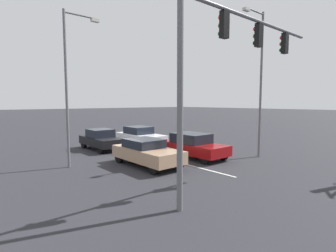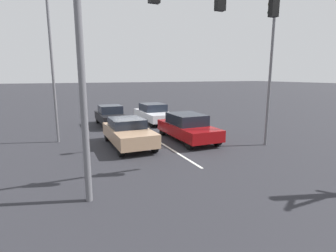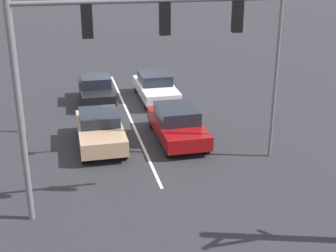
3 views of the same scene
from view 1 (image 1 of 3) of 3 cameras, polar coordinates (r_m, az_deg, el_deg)
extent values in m
plane|color=#28282D|center=(20.33, -9.92, -4.76)|extent=(240.00, 240.00, 0.00)
cube|color=silver|center=(18.56, -6.55, -5.66)|extent=(0.12, 16.26, 0.01)
cube|color=maroon|center=(16.72, 5.41, -4.72)|extent=(1.94, 4.62, 0.62)
cube|color=black|center=(16.73, 5.05, -2.61)|extent=(1.71, 2.26, 0.60)
cube|color=red|center=(18.77, 1.87, -3.13)|extent=(0.24, 0.06, 0.12)
cube|color=red|center=(17.89, -1.36, -3.54)|extent=(0.24, 0.06, 0.12)
cylinder|color=black|center=(16.28, 11.95, -6.19)|extent=(0.22, 0.62, 0.62)
cylinder|color=black|center=(15.00, 8.00, -7.10)|extent=(0.22, 0.62, 0.62)
cylinder|color=black|center=(18.58, 3.31, -4.66)|extent=(0.22, 0.62, 0.62)
cylinder|color=black|center=(17.47, -0.69, -5.29)|extent=(0.22, 0.62, 0.62)
cube|color=tan|center=(14.52, -4.50, -6.08)|extent=(1.92, 4.43, 0.66)
cube|color=black|center=(14.69, -5.28, -3.73)|extent=(1.69, 1.99, 0.47)
cube|color=red|center=(16.63, -7.06, -4.08)|extent=(0.24, 0.06, 0.12)
cube|color=red|center=(15.94, -11.09, -4.55)|extent=(0.24, 0.06, 0.12)
cylinder|color=black|center=(13.87, 2.33, -8.00)|extent=(0.22, 0.66, 0.66)
cylinder|color=black|center=(12.83, -3.16, -9.10)|extent=(0.22, 0.66, 0.66)
cylinder|color=black|center=(16.36, -5.53, -5.97)|extent=(0.22, 0.66, 0.66)
cylinder|color=black|center=(15.49, -10.58, -6.68)|extent=(0.22, 0.66, 0.66)
cube|color=black|center=(19.98, -14.27, -3.18)|extent=(1.80, 4.01, 0.58)
cube|color=black|center=(20.06, -14.53, -1.48)|extent=(1.58, 1.71, 0.57)
cube|color=red|center=(21.98, -15.09, -2.05)|extent=(0.24, 0.06, 0.12)
cube|color=red|center=(21.48, -18.12, -2.30)|extent=(0.24, 0.06, 0.12)
cylinder|color=black|center=(19.15, -10.29, -4.35)|extent=(0.22, 0.68, 0.68)
cylinder|color=black|center=(18.43, -14.44, -4.80)|extent=(0.22, 0.68, 0.68)
cylinder|color=black|center=(21.61, -14.09, -3.33)|extent=(0.22, 0.68, 0.68)
cylinder|color=black|center=(20.98, -17.86, -3.68)|extent=(0.22, 0.68, 0.68)
cube|color=silver|center=(21.51, -5.92, -2.49)|extent=(1.94, 4.63, 0.59)
cube|color=black|center=(21.71, -6.42, -0.87)|extent=(1.71, 2.05, 0.58)
cube|color=red|center=(23.75, -7.70, -1.42)|extent=(0.24, 0.06, 0.12)
cube|color=red|center=(23.05, -10.54, -1.67)|extent=(0.24, 0.06, 0.12)
cylinder|color=black|center=(20.68, -1.24, -3.60)|extent=(0.22, 0.65, 0.65)
cylinder|color=black|center=(19.67, -5.04, -4.08)|extent=(0.22, 0.65, 0.65)
cylinder|color=black|center=(23.45, -6.65, -2.58)|extent=(0.22, 0.65, 0.65)
cylinder|color=black|center=(22.57, -10.20, -2.94)|extent=(0.22, 0.65, 0.65)
cylinder|color=slate|center=(8.22, 2.64, 5.70)|extent=(0.20, 0.20, 7.15)
cylinder|color=slate|center=(12.01, 18.72, 20.89)|extent=(8.49, 0.14, 0.14)
cube|color=black|center=(14.01, 24.10, 16.11)|extent=(0.32, 0.22, 0.95)
sphere|color=red|center=(14.14, 23.53, 17.20)|extent=(0.20, 0.20, 0.20)
sphere|color=#4C420C|center=(14.08, 23.49, 16.07)|extent=(0.20, 0.20, 0.20)
sphere|color=#0A3814|center=(14.03, 23.44, 14.93)|extent=(0.20, 0.20, 0.20)
cube|color=black|center=(12.03, 19.16, 18.16)|extent=(0.32, 0.22, 0.95)
sphere|color=red|center=(12.18, 18.51, 19.39)|extent=(0.20, 0.20, 0.20)
sphere|color=#4C420C|center=(12.12, 18.47, 18.09)|extent=(0.20, 0.20, 0.20)
sphere|color=#0A3814|center=(12.05, 18.43, 16.77)|extent=(0.20, 0.20, 0.20)
cube|color=black|center=(10.19, 12.17, 20.77)|extent=(0.32, 0.22, 0.95)
sphere|color=red|center=(10.37, 11.44, 22.15)|extent=(0.20, 0.20, 0.20)
sphere|color=#4C420C|center=(10.29, 11.41, 20.63)|extent=(0.20, 0.20, 0.20)
sphere|color=#0A3814|center=(10.21, 11.38, 19.09)|extent=(0.20, 0.20, 0.20)
cylinder|color=slate|center=(14.84, -21.24, 7.28)|extent=(0.14, 0.14, 8.25)
cylinder|color=slate|center=(15.81, -18.63, 21.86)|extent=(1.69, 0.09, 0.09)
cube|color=beige|center=(16.12, -15.63, 21.24)|extent=(0.44, 0.24, 0.16)
cylinder|color=slate|center=(17.60, 19.55, 8.18)|extent=(0.14, 0.14, 8.99)
cylinder|color=slate|center=(17.62, 18.42, 22.62)|extent=(1.81, 0.09, 0.09)
cube|color=beige|center=(16.86, 16.69, 23.13)|extent=(0.44, 0.24, 0.16)
camera|label=2|loc=(5.14, 68.61, 4.15)|focal=28.00mm
camera|label=3|loc=(11.51, 99.84, 23.52)|focal=50.00mm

